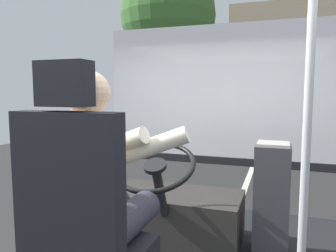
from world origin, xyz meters
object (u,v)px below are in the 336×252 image
(driver_seat, at_px, (84,238))
(handrail_pole, at_px, (307,124))
(steering_console, at_px, (175,213))
(bus_driver, at_px, (99,184))
(fare_box, at_px, (271,199))

(driver_seat, xyz_separation_m, handrail_pole, (0.94, 0.59, 0.49))
(driver_seat, relative_size, steering_console, 1.24)
(bus_driver, height_order, handrail_pole, handrail_pole)
(bus_driver, distance_m, handrail_pole, 1.08)
(steering_console, bearing_deg, driver_seat, -90.00)
(driver_seat, relative_size, fare_box, 1.57)
(steering_console, height_order, fare_box, same)
(handrail_pole, bearing_deg, steering_console, 142.65)
(driver_seat, xyz_separation_m, steering_console, (-0.00, 1.31, -0.37))
(handrail_pole, bearing_deg, driver_seat, -147.92)
(driver_seat, distance_m, handrail_pole, 1.21)
(steering_console, relative_size, fare_box, 1.27)
(bus_driver, relative_size, fare_box, 0.96)
(driver_seat, bearing_deg, fare_box, 59.76)
(steering_console, bearing_deg, fare_box, 0.93)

